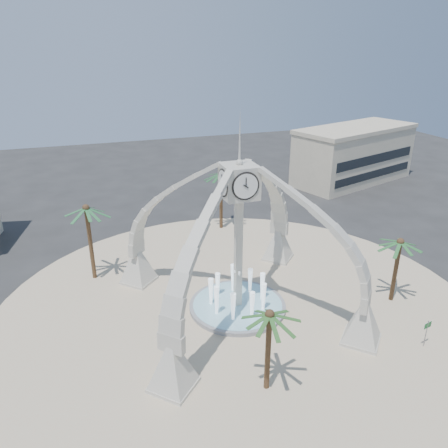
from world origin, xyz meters
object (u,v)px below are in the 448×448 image
object	(u,v)px
palm_south	(270,316)
palm_north	(221,174)
palm_west	(86,209)
clock_tower	(238,237)
fountain	(237,305)
street_sign	(427,328)
palm_east	(400,243)

from	to	relation	value
palm_south	palm_north	bearing A→B (deg)	77.59
palm_north	palm_south	size ratio (longest dim) A/B	1.20
palm_west	palm_north	xyz separation A→B (m)	(15.09, 7.45, -0.26)
clock_tower	palm_west	xyz separation A→B (m)	(-10.90, 9.15, 0.42)
palm_north	palm_south	world-z (taller)	palm_north
fountain	palm_south	size ratio (longest dim) A/B	1.27
clock_tower	fountain	xyz separation A→B (m)	(0.00, 0.00, -6.20)
palm_north	street_sign	distance (m)	27.07
clock_tower	fountain	bearing A→B (deg)	90.00
fountain	palm_west	distance (m)	15.70
palm_east	palm_south	world-z (taller)	palm_south
clock_tower	fountain	distance (m)	6.20
fountain	street_sign	xyz separation A→B (m)	(11.04, -9.10, 1.31)
fountain	palm_north	xyz separation A→B (m)	(4.19, 16.60, 6.36)
clock_tower	palm_south	distance (m)	9.27
palm_south	palm_west	bearing A→B (deg)	117.35
street_sign	palm_east	bearing A→B (deg)	60.31
street_sign	palm_west	bearing A→B (deg)	128.09
palm_south	fountain	bearing A→B (deg)	80.86
palm_south	street_sign	xyz separation A→B (m)	(12.51, 0.00, -3.92)
fountain	palm_west	size ratio (longest dim) A/B	1.03
clock_tower	street_sign	bearing A→B (deg)	-39.48
palm_west	palm_north	size ratio (longest dim) A/B	1.03
clock_tower	palm_north	size ratio (longest dim) A/B	2.38
palm_west	fountain	bearing A→B (deg)	-40.00
fountain	palm_north	size ratio (longest dim) A/B	1.06
fountain	palm_east	world-z (taller)	palm_east
palm_east	street_sign	xyz separation A→B (m)	(-1.89, -5.98, -3.84)
clock_tower	palm_north	world-z (taller)	clock_tower
palm_east	palm_south	xyz separation A→B (m)	(-14.40, -5.98, 0.08)
palm_east	fountain	bearing A→B (deg)	166.43
street_sign	palm_north	bearing A→B (deg)	92.76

